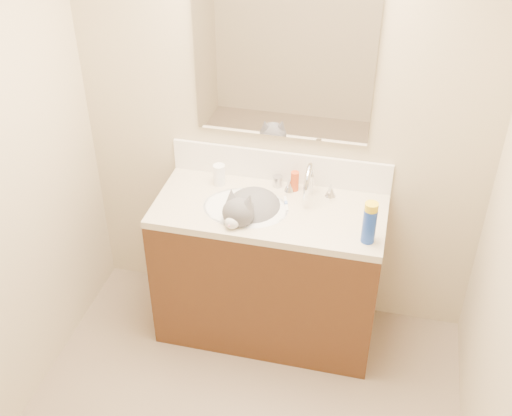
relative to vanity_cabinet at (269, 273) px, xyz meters
The scene contains 16 objects.
room_shell 1.45m from the vanity_cabinet, 90.00° to the right, with size 2.24×2.54×2.52m.
vanity_cabinet is the anchor object (origin of this frame).
counter_slab 0.43m from the vanity_cabinet, ahead, with size 1.20×0.55×0.04m, color beige.
basin 0.40m from the vanity_cabinet, 165.96° to the right, with size 0.45×0.36×0.14m, color white.
faucet 0.58m from the vanity_cabinet, 37.29° to the left, with size 0.28×0.20×0.21m.
cat 0.44m from the vanity_cabinet, 159.31° to the right, with size 0.38×0.46×0.33m.
backsplash 0.60m from the vanity_cabinet, 90.00° to the left, with size 1.20×0.02×0.18m, color white.
mirror 1.16m from the vanity_cabinet, 90.00° to the left, with size 0.90×0.02×0.80m, color white.
pill_bottle 0.62m from the vanity_cabinet, 153.89° to the left, with size 0.06×0.06×0.12m, color white.
pill_label 0.60m from the vanity_cabinet, 153.89° to the left, with size 0.06×0.06×0.04m, color #DD5A24.
silver_jar 0.52m from the vanity_cabinet, 90.23° to the left, with size 0.05×0.05×0.06m, color #B7B7BC.
amber_bottle 0.55m from the vanity_cabinet, 63.48° to the left, with size 0.04×0.04×0.11m, color #C84217.
toothbrush 0.46m from the vanity_cabinet, 31.05° to the left, with size 0.01×0.13×0.01m, color white.
toothbrush_head 0.47m from the vanity_cabinet, 31.05° to the left, with size 0.01×0.03×0.01m, color #6D94E8.
spray_can 0.77m from the vanity_cabinet, 17.62° to the right, with size 0.07×0.07×0.18m, color #1739A3.
spray_cap 0.85m from the vanity_cabinet, 17.62° to the right, with size 0.06×0.06×0.04m, color yellow.
Camera 1 is at (0.56, -1.67, 2.77)m, focal length 45.00 mm.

